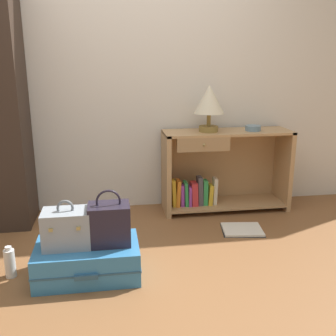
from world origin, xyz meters
TOP-DOWN VIEW (x-y plane):
  - ground_plane at (0.00, 0.00)m, footprint 9.00×9.00m
  - back_wall at (0.00, 1.50)m, footprint 6.40×0.10m
  - bookshelf at (0.81, 1.26)m, footprint 1.16×0.38m
  - table_lamp at (0.68, 1.23)m, footprint 0.27×0.27m
  - bowl at (1.09, 1.21)m, footprint 0.14×0.14m
  - suitcase_large at (-0.37, 0.21)m, footprint 0.67×0.43m
  - train_case at (-0.49, 0.21)m, footprint 0.30×0.21m
  - handbag at (-0.22, 0.21)m, footprint 0.26×0.19m
  - bottle at (-0.87, 0.27)m, footprint 0.07×0.07m
  - open_book_on_floor at (0.86, 0.72)m, footprint 0.38×0.33m

SIDE VIEW (x-z plane):
  - ground_plane at x=0.00m, z-range 0.00..0.00m
  - open_book_on_floor at x=0.86m, z-range 0.00..0.02m
  - bottle at x=-0.87m, z-range -0.01..0.20m
  - suitcase_large at x=-0.37m, z-range 0.00..0.22m
  - train_case at x=-0.49m, z-range 0.19..0.50m
  - handbag at x=-0.22m, z-range 0.17..0.54m
  - bookshelf at x=0.81m, z-range -0.01..0.74m
  - bowl at x=1.09m, z-range 0.75..0.79m
  - table_lamp at x=0.68m, z-range 0.81..1.22m
  - back_wall at x=0.00m, z-range 0.00..2.60m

